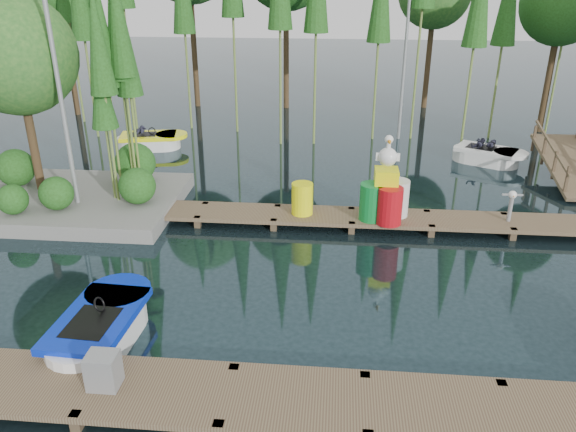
# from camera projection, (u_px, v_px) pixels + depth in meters

# --- Properties ---
(ground_plane) EXTENTS (90.00, 90.00, 0.00)m
(ground_plane) POSITION_uv_depth(u_px,v_px,m) (264.00, 268.00, 12.88)
(ground_plane) COLOR #1D3037
(near_dock) EXTENTS (18.00, 1.50, 0.50)m
(near_dock) POSITION_uv_depth(u_px,v_px,m) (227.00, 396.00, 8.69)
(near_dock) COLOR brown
(near_dock) RESTS_ON ground
(far_dock) EXTENTS (15.00, 1.20, 0.50)m
(far_dock) POSITION_uv_depth(u_px,v_px,m) (313.00, 216.00, 14.98)
(far_dock) COLOR brown
(far_dock) RESTS_ON ground
(island) EXTENTS (6.20, 4.20, 6.75)m
(island) POSITION_uv_depth(u_px,v_px,m) (46.00, 94.00, 15.10)
(island) COLOR slate
(island) RESTS_ON ground
(lamp_island) EXTENTS (0.30, 0.30, 7.25)m
(lamp_island) POSITION_uv_depth(u_px,v_px,m) (54.00, 58.00, 13.87)
(lamp_island) COLOR gray
(lamp_island) RESTS_ON ground
(lamp_rear) EXTENTS (0.30, 0.30, 7.25)m
(lamp_rear) POSITION_uv_depth(u_px,v_px,m) (407.00, 27.00, 20.82)
(lamp_rear) COLOR gray
(lamp_rear) RESTS_ON ground
(ramp) EXTENTS (1.50, 3.94, 1.49)m
(ramp) POSITION_uv_depth(u_px,v_px,m) (571.00, 164.00, 17.81)
(ramp) COLOR brown
(ramp) RESTS_ON ground
(boat_blue) EXTENTS (1.41, 2.85, 0.94)m
(boat_blue) POSITION_uv_depth(u_px,v_px,m) (101.00, 328.00, 10.26)
(boat_blue) COLOR white
(boat_blue) RESTS_ON ground
(boat_yellow_far) EXTENTS (2.81, 1.69, 1.31)m
(boat_yellow_far) POSITION_uv_depth(u_px,v_px,m) (150.00, 141.00, 21.22)
(boat_yellow_far) COLOR white
(boat_yellow_far) RESTS_ON ground
(boat_white_far) EXTENTS (2.79, 2.23, 1.21)m
(boat_white_far) POSITION_uv_depth(u_px,v_px,m) (487.00, 156.00, 19.65)
(boat_white_far) COLOR white
(boat_white_far) RESTS_ON ground
(utility_cabinet) EXTENTS (0.48, 0.40, 0.58)m
(utility_cabinet) POSITION_uv_depth(u_px,v_px,m) (103.00, 370.00, 8.70)
(utility_cabinet) COLOR gray
(utility_cabinet) RESTS_ON near_dock
(yellow_barrel) EXTENTS (0.57, 0.57, 0.85)m
(yellow_barrel) POSITION_uv_depth(u_px,v_px,m) (302.00, 199.00, 14.80)
(yellow_barrel) COLOR #FDFF0D
(yellow_barrel) RESTS_ON far_dock
(drum_cluster) EXTENTS (1.29, 1.19, 2.23)m
(drum_cluster) POSITION_uv_depth(u_px,v_px,m) (386.00, 195.00, 14.38)
(drum_cluster) COLOR #0D7B2E
(drum_cluster) RESTS_ON far_dock
(seagull_post) EXTENTS (0.52, 0.28, 0.83)m
(seagull_post) POSITION_uv_depth(u_px,v_px,m) (512.00, 201.00, 14.30)
(seagull_post) COLOR gray
(seagull_post) RESTS_ON far_dock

